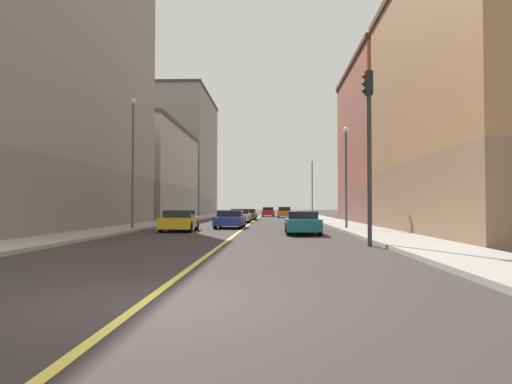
# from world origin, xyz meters

# --- Properties ---
(ground_plane) EXTENTS (400.00, 400.00, 0.00)m
(ground_plane) POSITION_xyz_m (0.00, 0.00, 0.00)
(ground_plane) COLOR #342E2E
(ground_plane) RESTS_ON ground
(sidewalk_left) EXTENTS (2.97, 168.00, 0.15)m
(sidewalk_left) POSITION_xyz_m (7.54, 49.00, 0.07)
(sidewalk_left) COLOR #9E9B93
(sidewalk_left) RESTS_ON ground
(sidewalk_right) EXTENTS (2.97, 168.00, 0.15)m
(sidewalk_right) POSITION_xyz_m (-7.54, 49.00, 0.07)
(sidewalk_right) COLOR #9E9B93
(sidewalk_right) RESTS_ON ground
(lane_center_stripe) EXTENTS (0.16, 154.00, 0.01)m
(lane_center_stripe) POSITION_xyz_m (0.00, 49.00, 0.01)
(lane_center_stripe) COLOR #E5D14C
(lane_center_stripe) RESTS_ON ground
(building_left_near) EXTENTS (11.00, 18.19, 14.36)m
(building_left_near) POSITION_xyz_m (14.38, 17.25, 7.19)
(building_left_near) COLOR #8F6B4F
(building_left_near) RESTS_ON ground
(building_left_mid) EXTENTS (11.00, 16.86, 14.43)m
(building_left_mid) POSITION_xyz_m (14.38, 35.82, 7.23)
(building_left_mid) COLOR brown
(building_left_mid) RESTS_ON ground
(building_right_corner) EXTENTS (11.00, 26.12, 22.28)m
(building_right_corner) POSITION_xyz_m (-14.38, 22.80, 11.15)
(building_right_corner) COLOR slate
(building_right_corner) RESTS_ON ground
(building_right_midblock) EXTENTS (11.00, 22.99, 11.17)m
(building_right_midblock) POSITION_xyz_m (-14.38, 49.42, 5.59)
(building_right_midblock) COLOR gray
(building_right_midblock) RESTS_ON ground
(building_right_distant) EXTENTS (11.00, 22.45, 20.63)m
(building_right_distant) POSITION_xyz_m (-14.38, 73.40, 10.33)
(building_right_distant) COLOR slate
(building_right_distant) RESTS_ON ground
(traffic_light_left_near) EXTENTS (0.40, 0.32, 6.64)m
(traffic_light_left_near) POSITION_xyz_m (5.64, 10.41, 4.25)
(traffic_light_left_near) COLOR #2D2D2D
(traffic_light_left_near) RESTS_ON ground
(street_lamp_left_near) EXTENTS (0.36, 0.36, 6.42)m
(street_lamp_left_near) POSITION_xyz_m (6.66, 22.60, 4.09)
(street_lamp_left_near) COLOR #4C4C51
(street_lamp_left_near) RESTS_ON ground
(street_lamp_right_near) EXTENTS (0.36, 0.36, 8.07)m
(street_lamp_right_near) POSITION_xyz_m (-6.66, 21.21, 4.96)
(street_lamp_right_near) COLOR #4C4C51
(street_lamp_right_near) RESTS_ON ground
(street_lamp_left_far) EXTENTS (0.36, 0.36, 6.90)m
(street_lamp_left_far) POSITION_xyz_m (6.66, 49.00, 4.35)
(street_lamp_left_far) COLOR #4C4C51
(street_lamp_left_far) RESTS_ON ground
(car_yellow) EXTENTS (2.01, 4.54, 1.27)m
(car_yellow) POSITION_xyz_m (-3.65, 20.81, 0.62)
(car_yellow) COLOR gold
(car_yellow) RESTS_ON ground
(car_orange) EXTENTS (1.93, 4.10, 1.43)m
(car_orange) POSITION_xyz_m (3.49, 55.18, 0.69)
(car_orange) COLOR orange
(car_orange) RESTS_ON ground
(car_teal) EXTENTS (1.82, 4.54, 1.24)m
(car_teal) POSITION_xyz_m (3.59, 18.14, 0.62)
(car_teal) COLOR #196670
(car_teal) RESTS_ON ground
(car_red) EXTENTS (1.91, 4.05, 1.36)m
(car_red) POSITION_xyz_m (1.21, 61.33, 0.67)
(car_red) COLOR red
(car_red) RESTS_ON ground
(car_blue) EXTENTS (1.97, 4.26, 1.22)m
(car_blue) POSITION_xyz_m (-0.98, 25.06, 0.61)
(car_blue) COLOR #23389E
(car_blue) RESTS_ON ground
(car_white) EXTENTS (1.86, 4.20, 1.26)m
(car_white) POSITION_xyz_m (-1.05, 36.01, 0.62)
(car_white) COLOR white
(car_white) RESTS_ON ground
(car_green) EXTENTS (1.89, 4.63, 1.21)m
(car_green) POSITION_xyz_m (-0.80, 43.98, 0.60)
(car_green) COLOR #1E6B38
(car_green) RESTS_ON ground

